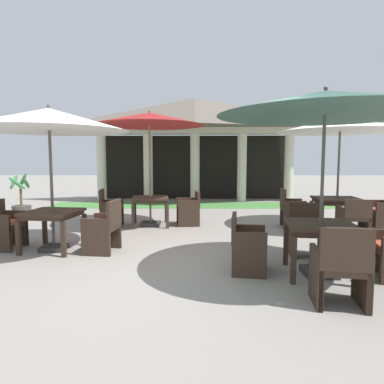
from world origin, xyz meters
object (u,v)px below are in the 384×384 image
patio_table_near_foreground (150,201)px  patio_umbrella_far_back (325,104)px  patio_umbrella_mid_right (49,120)px  patio_chair_far_back_south (340,269)px  patio_chair_mid_left_south (353,219)px  patio_chair_mid_left_east (384,212)px  patio_umbrella_near_foreground (149,120)px  patio_chair_mid_left_west (291,210)px  patio_table_mid_left (337,202)px  patio_table_far_back (321,230)px  patio_table_mid_right (53,216)px  patio_chair_mid_right_east (104,228)px  potted_palm_left_edge (21,205)px  patio_umbrella_mid_left (340,125)px  patio_chair_far_back_north (307,232)px  patio_chair_mid_right_west (5,226)px  patio_chair_near_foreground_east (189,209)px  patio_chair_far_back_west (247,244)px  patio_chair_near_foreground_west (110,210)px

patio_table_near_foreground → patio_umbrella_far_back: patio_umbrella_far_back is taller
patio_umbrella_mid_right → patio_chair_far_back_south: 5.15m
patio_chair_mid_left_south → patio_chair_mid_left_east: (1.15, 0.97, 0.01)m
patio_umbrella_near_foreground → patio_chair_mid_left_west: bearing=-2.2°
patio_table_near_foreground → patio_umbrella_far_back: (2.89, -3.58, 1.77)m
patio_table_mid_left → patio_umbrella_far_back: bearing=-115.6°
patio_chair_mid_left_west → patio_table_far_back: patio_chair_mid_left_west is taller
patio_table_far_back → patio_umbrella_far_back: 1.74m
patio_table_near_foreground → patio_table_mid_right: size_ratio=1.00×
patio_umbrella_near_foreground → patio_umbrella_far_back: (2.89, -3.58, -0.20)m
patio_chair_mid_left_east → patio_chair_far_back_south: (-2.82, -4.29, 0.01)m
patio_table_mid_left → patio_umbrella_near_foreground: bearing=177.2°
patio_chair_mid_right_east → potted_palm_left_edge: size_ratio=0.73×
patio_umbrella_near_foreground → patio_table_far_back: (2.89, -3.58, -1.94)m
patio_table_near_foreground → patio_chair_mid_left_west: patio_chair_mid_left_west is taller
patio_table_mid_left → patio_table_mid_right: bearing=-160.7°
patio_umbrella_mid_left → patio_chair_far_back_north: 3.44m
patio_chair_mid_left_west → patio_chair_mid_left_east: bearing=90.0°
patio_table_near_foreground → patio_umbrella_mid_left: size_ratio=0.34×
patio_chair_mid_left_west → patio_table_far_back: 3.50m
patio_table_mid_right → patio_chair_mid_left_east: bearing=15.9°
patio_table_mid_left → patio_table_far_back: bearing=-115.6°
patio_table_near_foreground → patio_table_mid_right: 2.72m
patio_umbrella_mid_right → patio_chair_mid_right_west: bearing=173.6°
patio_chair_mid_left_west → patio_chair_far_back_north: 2.47m
patio_umbrella_mid_left → patio_umbrella_far_back: patio_umbrella_mid_left is taller
patio_chair_mid_right_east → patio_table_far_back: patio_chair_mid_right_east is taller
patio_umbrella_near_foreground → patio_chair_far_back_south: (2.75, -4.60, -2.17)m
patio_chair_near_foreground_east → patio_chair_mid_left_west: patio_chair_mid_left_west is taller
patio_chair_mid_left_west → patio_umbrella_far_back: 4.01m
patio_umbrella_mid_left → patio_table_far_back: patio_umbrella_mid_left is taller
patio_table_mid_left → potted_palm_left_edge: bearing=169.3°
patio_umbrella_mid_left → patio_chair_far_back_north: size_ratio=3.25×
patio_chair_mid_left_east → patio_chair_far_back_west: (-3.69, -3.13, -0.00)m
patio_table_near_foreground → patio_chair_near_foreground_east: (0.96, 0.12, -0.21)m
patio_chair_mid_left_west → patio_table_mid_right: 5.35m
patio_chair_mid_left_west → patio_chair_near_foreground_east: bearing=-91.2°
patio_chair_far_back_west → patio_chair_mid_left_east: bearing=138.3°
patio_chair_near_foreground_east → patio_chair_mid_left_south: (3.45, -1.40, 0.00)m
patio_table_far_back → patio_chair_far_back_west: (-1.01, 0.14, -0.24)m
patio_chair_near_foreground_west → patio_chair_mid_right_east: size_ratio=0.98×
patio_umbrella_far_back → patio_chair_mid_left_east: bearing=50.7°
patio_table_near_foreground → patio_chair_mid_left_east: (5.57, -0.30, -0.20)m
patio_table_near_foreground → patio_table_far_back: patio_table_far_back is taller
patio_umbrella_near_foreground → patio_table_mid_left: patio_umbrella_near_foreground is taller
patio_umbrella_near_foreground → patio_table_mid_right: patio_umbrella_near_foreground is taller
patio_umbrella_far_back → patio_chair_far_back_north: patio_umbrella_far_back is taller
patio_umbrella_far_back → patio_chair_far_back_north: size_ratio=3.32×
patio_chair_mid_right_west → potted_palm_left_edge: potted_palm_left_edge is taller
patio_table_near_foreground → potted_palm_left_edge: size_ratio=0.77×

